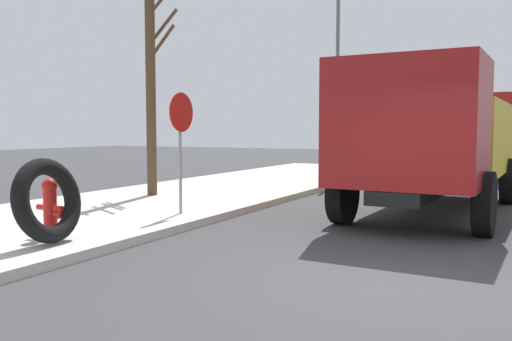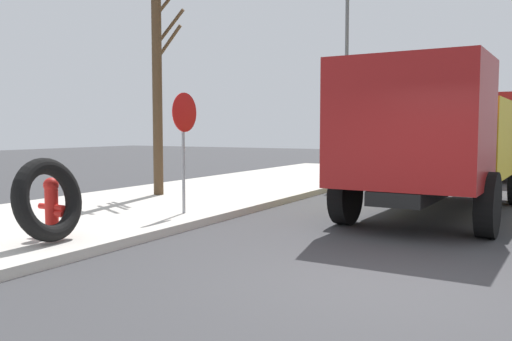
{
  "view_description": "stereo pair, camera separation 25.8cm",
  "coord_description": "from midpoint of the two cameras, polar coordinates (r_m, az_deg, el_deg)",
  "views": [
    {
      "loc": [
        -6.19,
        -1.4,
        1.8
      ],
      "look_at": [
        1.43,
        2.54,
        1.14
      ],
      "focal_mm": 37.75,
      "sensor_mm": 36.0,
      "label": 1
    },
    {
      "loc": [
        -6.07,
        -1.63,
        1.8
      ],
      "look_at": [
        1.43,
        2.54,
        1.14
      ],
      "focal_mm": 37.75,
      "sensor_mm": 36.0,
      "label": 2
    }
  ],
  "objects": [
    {
      "name": "street_light_pole",
      "position": [
        18.53,
        9.94,
        8.63
      ],
      "size": [
        0.12,
        0.12,
        6.09
      ],
      "primitive_type": "cylinder",
      "color": "#595B5E",
      "rests_on": "sidewalk_curb"
    },
    {
      "name": "bare_tree",
      "position": [
        13.85,
        -9.86,
        10.67
      ],
      "size": [
        1.25,
        1.25,
        5.98
      ],
      "color": "#4C3823",
      "rests_on": "sidewalk_curb"
    },
    {
      "name": "stop_sign",
      "position": [
        10.56,
        -6.94,
        4.3
      ],
      "size": [
        0.76,
        0.08,
        2.36
      ],
      "color": "gray",
      "rests_on": "sidewalk_curb"
    },
    {
      "name": "dump_truck_yellow",
      "position": [
        11.95,
        19.54,
        3.24
      ],
      "size": [
        7.09,
        3.01,
        3.0
      ],
      "color": "gold",
      "rests_on": "ground"
    },
    {
      "name": "dump_truck_orange",
      "position": [
        22.41,
        24.4,
        3.51
      ],
      "size": [
        7.02,
        2.84,
        3.0
      ],
      "color": "orange",
      "rests_on": "ground"
    },
    {
      "name": "ground_plane",
      "position": [
        6.57,
        14.91,
        -11.64
      ],
      "size": [
        80.0,
        80.0,
        0.0
      ],
      "primitive_type": "plane",
      "color": "#38383A"
    },
    {
      "name": "fire_hydrant",
      "position": [
        8.78,
        -20.03,
        -3.47
      ],
      "size": [
        0.23,
        0.52,
        0.91
      ],
      "color": "red",
      "rests_on": "sidewalk_curb"
    },
    {
      "name": "loose_tire",
      "position": [
        8.31,
        -20.33,
        -2.92
      ],
      "size": [
        1.27,
        0.59,
        1.26
      ],
      "primitive_type": "torus",
      "rotation": [
        1.37,
        0.0,
        0.08
      ],
      "color": "black",
      "rests_on": "sidewalk_curb"
    },
    {
      "name": "sidewalk_curb",
      "position": [
        10.24,
        -23.27,
        -5.66
      ],
      "size": [
        36.0,
        5.0,
        0.15
      ],
      "primitive_type": "cube",
      "color": "#BCB7AD",
      "rests_on": "ground"
    }
  ]
}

